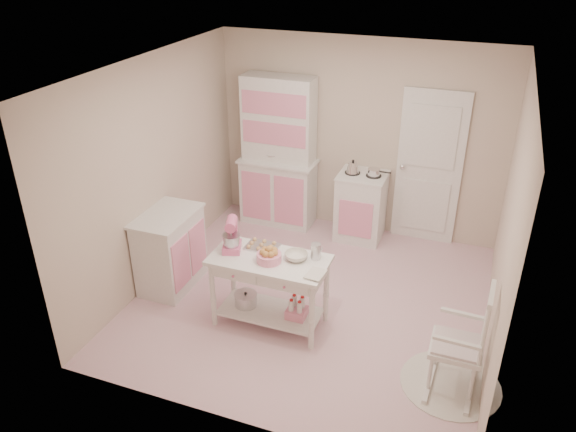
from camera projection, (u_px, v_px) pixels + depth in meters
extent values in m
plane|color=pink|center=(311.00, 299.00, 6.38)|extent=(3.80, 3.80, 0.00)
cube|color=white|center=(317.00, 69.00, 5.18)|extent=(3.80, 3.80, 0.04)
cube|color=beige|center=(359.00, 138.00, 7.36)|extent=(3.80, 0.04, 2.60)
cube|color=beige|center=(235.00, 298.00, 4.20)|extent=(3.80, 0.04, 2.60)
cube|color=beige|center=(155.00, 171.00, 6.37)|extent=(0.04, 3.80, 2.60)
cube|color=beige|center=(508.00, 227.00, 5.20)|extent=(0.04, 3.80, 2.60)
cube|color=white|center=(429.00, 168.00, 7.17)|extent=(0.82, 0.05, 2.04)
cube|color=white|center=(278.00, 153.00, 7.61)|extent=(1.06, 0.50, 2.08)
cube|color=white|center=(361.00, 206.00, 7.46)|extent=(0.62, 0.57, 0.92)
cube|color=white|center=(170.00, 250.00, 6.45)|extent=(0.54, 0.84, 0.92)
cylinder|color=white|center=(450.00, 384.00, 5.20)|extent=(0.92, 0.92, 0.01)
cube|color=white|center=(458.00, 338.00, 4.94)|extent=(0.51, 0.74, 1.10)
cube|color=white|center=(270.00, 291.00, 5.83)|extent=(1.20, 0.60, 0.80)
cube|color=#E15F91|center=(232.00, 236.00, 5.72)|extent=(0.28, 0.33, 0.34)
cube|color=silver|center=(262.00, 247.00, 5.84)|extent=(0.34, 0.24, 0.02)
cylinder|color=pink|center=(269.00, 257.00, 5.58)|extent=(0.25, 0.25, 0.09)
imported|color=silver|center=(296.00, 256.00, 5.62)|extent=(0.23, 0.23, 0.07)
cylinder|color=silver|center=(316.00, 251.00, 5.60)|extent=(0.10, 0.10, 0.17)
imported|color=silver|center=(308.00, 272.00, 5.40)|extent=(0.18, 0.24, 0.02)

